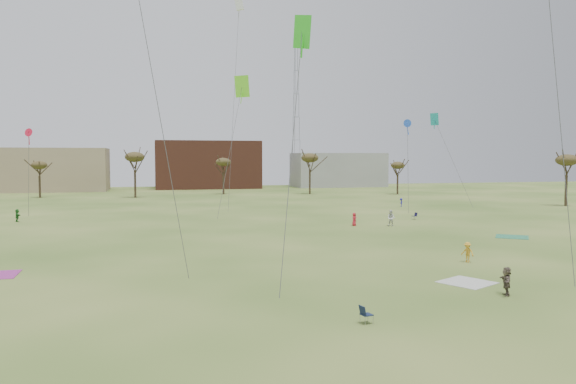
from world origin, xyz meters
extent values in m
plane|color=#32541A|center=(0.00, 0.00, 0.00)|extent=(260.00, 260.00, 0.00)
imported|color=brown|center=(10.60, 3.40, 0.81)|extent=(1.04, 1.58, 1.63)
imported|color=gold|center=(13.95, 12.79, 0.76)|extent=(0.98, 1.13, 1.51)
imported|color=silver|center=(17.55, 34.26, 0.92)|extent=(1.13, 1.11, 1.84)
imported|color=#236A25|center=(-24.74, 49.09, 0.77)|extent=(1.04, 1.49, 1.55)
imported|color=red|center=(13.60, 35.61, 0.75)|extent=(0.83, 0.87, 1.50)
imported|color=navy|center=(29.49, 56.85, 0.69)|extent=(0.73, 0.99, 1.38)
cube|color=beige|center=(10.20, 6.78, 0.00)|extent=(3.83, 3.83, 0.03)
cube|color=#2D7D55|center=(25.52, 23.51, 0.00)|extent=(4.20, 4.20, 0.03)
cube|color=#15203A|center=(0.93, 0.33, 0.42)|extent=(0.59, 0.59, 0.04)
cube|color=#15203A|center=(0.70, 0.28, 0.65)|extent=(0.23, 0.52, 0.44)
cube|color=#171437|center=(23.31, 39.97, 0.42)|extent=(0.59, 0.59, 0.04)
cube|color=#171437|center=(23.53, 40.01, 0.65)|extent=(0.22, 0.52, 0.44)
cube|color=green|center=(-0.79, 5.61, 14.55)|extent=(0.89, 0.89, 1.74)
cube|color=green|center=(-0.79, 5.61, 13.94)|extent=(0.08, 0.08, 1.57)
cylinder|color=#4C4C51|center=(-1.79, 4.03, 7.73)|extent=(2.05, 3.21, 13.66)
cylinder|color=#4C4C51|center=(12.53, 1.82, 9.43)|extent=(1.15, 1.62, 17.07)
cylinder|color=#4C4C51|center=(-8.53, 7.76, 11.46)|extent=(3.48, 0.50, 21.12)
cone|color=blue|center=(22.34, 40.28, 12.08)|extent=(0.99, 0.07, 0.99)
cube|color=blue|center=(22.34, 40.28, 11.45)|extent=(0.08, 0.08, 1.62)
cylinder|color=#4C4C51|center=(22.24, 39.76, 6.49)|extent=(0.25, 1.09, 11.18)
cube|color=#6DE125|center=(1.65, 41.33, 16.14)|extent=(1.28, 1.28, 2.52)
cube|color=#6DE125|center=(1.65, 41.33, 15.26)|extent=(0.08, 0.08, 2.27)
cylinder|color=#4C4C51|center=(-0.02, 39.95, 8.52)|extent=(3.38, 2.81, 15.25)
cone|color=red|center=(-22.45, 45.42, 10.67)|extent=(0.97, 0.07, 0.97)
cube|color=red|center=(-22.45, 45.42, 10.05)|extent=(0.08, 0.08, 1.59)
cylinder|color=#4C4C51|center=(-22.71, 46.00, 5.79)|extent=(0.57, 1.22, 9.78)
cube|color=teal|center=(30.29, 48.08, 13.24)|extent=(0.88, 0.88, 1.73)
cube|color=teal|center=(30.29, 48.08, 12.63)|extent=(0.08, 0.08, 1.56)
cylinder|color=#4C4C51|center=(32.26, 46.10, 7.07)|extent=(3.98, 4.01, 12.35)
cube|color=silver|center=(2.67, 49.74, 28.00)|extent=(0.95, 0.95, 1.63)
cube|color=silver|center=(2.67, 49.74, 27.05)|extent=(0.08, 0.08, 2.44)
cylinder|color=#4C4C51|center=(1.61, 47.97, 14.45)|extent=(2.17, 3.57, 27.11)
cylinder|color=#3A2B1E|center=(-30.00, 92.00, 2.16)|extent=(0.40, 0.40, 4.32)
ellipsoid|color=#473D1E|center=(-30.00, 92.00, 6.34)|extent=(3.02, 3.02, 1.58)
cylinder|color=#3A2B1E|center=(-12.00, 88.00, 2.70)|extent=(0.40, 0.40, 5.40)
ellipsoid|color=#473D1E|center=(-12.00, 88.00, 7.92)|extent=(3.78, 3.78, 1.98)
cylinder|color=#3A2B1E|center=(6.00, 94.00, 2.34)|extent=(0.40, 0.40, 4.68)
ellipsoid|color=#473D1E|center=(6.00, 94.00, 6.86)|extent=(3.28, 3.28, 1.72)
cylinder|color=#3A2B1E|center=(24.00, 90.00, 2.64)|extent=(0.40, 0.40, 5.28)
ellipsoid|color=#473D1E|center=(24.00, 90.00, 7.74)|extent=(3.70, 3.70, 1.94)
cylinder|color=#3A2B1E|center=(42.00, 85.00, 2.10)|extent=(0.40, 0.40, 4.20)
ellipsoid|color=#473D1E|center=(42.00, 85.00, 6.16)|extent=(2.94, 2.94, 1.54)
cylinder|color=#3A2B1E|center=(56.00, 52.00, 2.52)|extent=(0.40, 0.40, 5.04)
ellipsoid|color=#473D1E|center=(56.00, 52.00, 7.39)|extent=(3.53, 3.53, 1.85)
cube|color=#937F60|center=(-35.00, 115.00, 5.00)|extent=(32.00, 14.00, 10.00)
cube|color=brown|center=(5.00, 120.00, 6.00)|extent=(26.00, 16.00, 12.00)
cube|color=gray|center=(40.00, 118.00, 4.50)|extent=(24.00, 12.00, 9.00)
cylinder|color=#9EA3A8|center=(30.90, 125.00, 19.00)|extent=(0.16, 0.16, 38.00)
cylinder|color=#9EA3A8|center=(29.55, 125.78, 19.00)|extent=(0.16, 0.16, 38.00)
cylinder|color=#9EA3A8|center=(29.55, 124.22, 19.00)|extent=(0.16, 0.16, 38.00)
cylinder|color=#9EA3A8|center=(30.00, 125.00, 39.50)|extent=(0.10, 0.10, 3.00)
camera|label=1|loc=(-8.76, -23.59, 7.78)|focal=34.51mm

